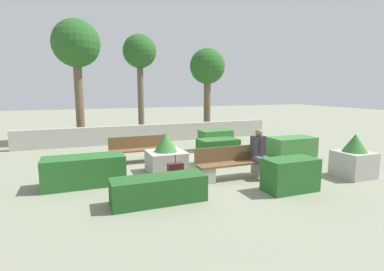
# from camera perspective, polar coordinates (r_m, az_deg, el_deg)

# --- Properties ---
(ground_plane) EXTENTS (60.00, 60.00, 0.00)m
(ground_plane) POSITION_cam_1_polar(r_m,az_deg,el_deg) (9.39, 0.18, -5.93)
(ground_plane) COLOR gray
(perimeter_wall) EXTENTS (11.55, 0.30, 0.80)m
(perimeter_wall) POSITION_cam_1_polar(r_m,az_deg,el_deg) (13.82, -7.27, 0.47)
(perimeter_wall) COLOR #ADA89E
(perimeter_wall) RESTS_ON ground_plane
(bench_front) EXTENTS (2.11, 0.48, 0.85)m
(bench_front) POSITION_cam_1_polar(r_m,az_deg,el_deg) (8.18, 7.92, -5.80)
(bench_front) COLOR brown
(bench_front) RESTS_ON ground_plane
(bench_left_side) EXTENTS (2.00, 0.48, 0.85)m
(bench_left_side) POSITION_cam_1_polar(r_m,az_deg,el_deg) (10.00, -9.78, -3.18)
(bench_left_side) COLOR brown
(bench_left_side) RESTS_ON ground_plane
(person_seated_man) EXTENTS (0.38, 0.64, 1.32)m
(person_seated_man) POSITION_cam_1_polar(r_m,az_deg,el_deg) (8.36, 12.93, -2.89)
(person_seated_man) COLOR #515B70
(person_seated_man) RESTS_ON ground_plane
(hedge_block_near_left) EXTENTS (1.25, 0.66, 0.78)m
(hedge_block_near_left) POSITION_cam_1_polar(r_m,az_deg,el_deg) (7.50, 18.22, -7.11)
(hedge_block_near_left) COLOR #286028
(hedge_block_near_left) RESTS_ON ground_plane
(hedge_block_near_right) EXTENTS (1.62, 0.89, 0.70)m
(hedge_block_near_right) POSITION_cam_1_polar(r_m,az_deg,el_deg) (11.30, 18.42, -2.05)
(hedge_block_near_right) COLOR #3D7A38
(hedge_block_near_right) RESTS_ON ground_plane
(hedge_block_mid_left) EXTENTS (1.23, 0.73, 0.79)m
(hedge_block_mid_left) POSITION_cam_1_polar(r_m,az_deg,el_deg) (11.89, 4.48, -0.87)
(hedge_block_mid_left) COLOR #33702D
(hedge_block_mid_left) RESTS_ON ground_plane
(hedge_block_mid_right) EXTENTS (1.24, 0.76, 0.82)m
(hedge_block_mid_right) POSITION_cam_1_polar(r_m,az_deg,el_deg) (9.66, 4.95, -3.05)
(hedge_block_mid_right) COLOR #235623
(hedge_block_mid_right) RESTS_ON ground_plane
(hedge_block_far_left) EXTENTS (1.96, 0.80, 0.74)m
(hedge_block_far_left) POSITION_cam_1_polar(r_m,az_deg,el_deg) (7.98, -19.82, -6.37)
(hedge_block_far_left) COLOR #286028
(hedge_block_far_left) RESTS_ON ground_plane
(hedge_block_far_right) EXTENTS (2.00, 0.65, 0.57)m
(hedge_block_far_right) POSITION_cam_1_polar(r_m,az_deg,el_deg) (6.49, -6.33, -10.19)
(hedge_block_far_right) COLOR #235623
(hedge_block_far_right) RESTS_ON ground_plane
(planter_corner_left) EXTENTS (0.89, 0.89, 1.19)m
(planter_corner_left) POSITION_cam_1_polar(r_m,az_deg,el_deg) (9.33, 28.45, -3.87)
(planter_corner_left) COLOR #ADA89E
(planter_corner_left) RESTS_ON ground_plane
(planter_corner_right) EXTENTS (1.03, 1.03, 1.18)m
(planter_corner_right) POSITION_cam_1_polar(r_m,az_deg,el_deg) (8.70, -5.00, -3.95)
(planter_corner_right) COLOR #ADA89E
(planter_corner_right) RESTS_ON ground_plane
(suitcase) EXTENTS (0.38, 0.18, 0.81)m
(suitcase) POSITION_cam_1_polar(r_m,az_deg,el_deg) (7.42, -3.17, -7.53)
(suitcase) COLOR #471E19
(suitcase) RESTS_ON ground_plane
(tree_leftmost) EXTENTS (2.07, 2.07, 5.41)m
(tree_leftmost) POSITION_cam_1_polar(r_m,az_deg,el_deg) (14.55, -21.19, 15.56)
(tree_leftmost) COLOR brown
(tree_leftmost) RESTS_ON ground_plane
(tree_center_left) EXTENTS (1.62, 1.62, 5.03)m
(tree_center_left) POSITION_cam_1_polar(r_m,az_deg,el_deg) (15.28, -9.93, 14.93)
(tree_center_left) COLOR brown
(tree_center_left) RESTS_ON ground_plane
(tree_center_right) EXTENTS (1.84, 1.84, 4.49)m
(tree_center_right) POSITION_cam_1_polar(r_m,az_deg,el_deg) (16.01, 2.95, 12.61)
(tree_center_right) COLOR brown
(tree_center_right) RESTS_ON ground_plane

